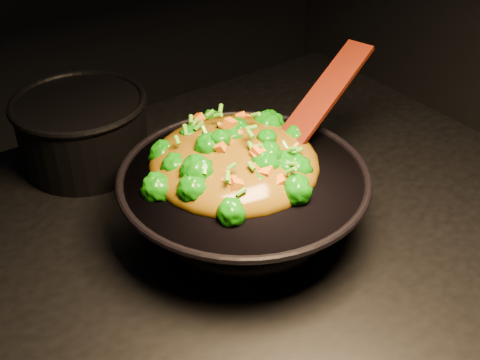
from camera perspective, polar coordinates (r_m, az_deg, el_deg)
wok at (r=0.97m, az=0.34°, el=-2.15°), size 0.45×0.45×0.11m
stir_fry at (r=0.94m, az=-0.57°, el=3.70°), size 0.31×0.31×0.09m
spatula at (r=1.01m, az=6.94°, el=6.66°), size 0.31×0.14×0.13m
back_pot at (r=1.17m, az=-14.66°, el=4.54°), size 0.31×0.31×0.14m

